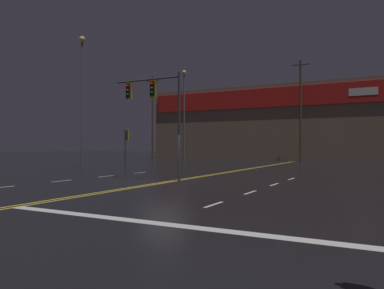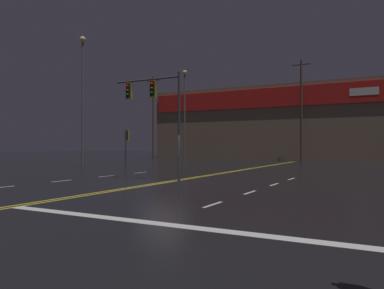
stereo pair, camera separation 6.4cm
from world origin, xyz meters
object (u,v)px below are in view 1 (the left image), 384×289
at_px(streetlight_near_right, 82,86).
at_px(traffic_signal_corner_northwest, 126,139).
at_px(streetlight_median_approach, 184,105).
at_px(traffic_signal_median, 153,100).

bearing_deg(streetlight_near_right, traffic_signal_corner_northwest, 15.23).
bearing_deg(streetlight_median_approach, traffic_signal_corner_northwest, -81.87).
xyz_separation_m(traffic_signal_corner_northwest, streetlight_near_right, (-4.28, -1.16, 5.05)).
bearing_deg(streetlight_median_approach, traffic_signal_median, -64.58).
height_order(streetlight_near_right, streetlight_median_approach, streetlight_near_right).
distance_m(traffic_signal_corner_northwest, streetlight_near_right, 6.72).
bearing_deg(traffic_signal_corner_northwest, traffic_signal_median, -45.69).
height_order(traffic_signal_median, traffic_signal_corner_northwest, traffic_signal_median).
relative_size(traffic_signal_corner_northwest, streetlight_median_approach, 0.29).
xyz_separation_m(traffic_signal_corner_northwest, streetlight_median_approach, (-2.09, 14.66, 4.75)).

